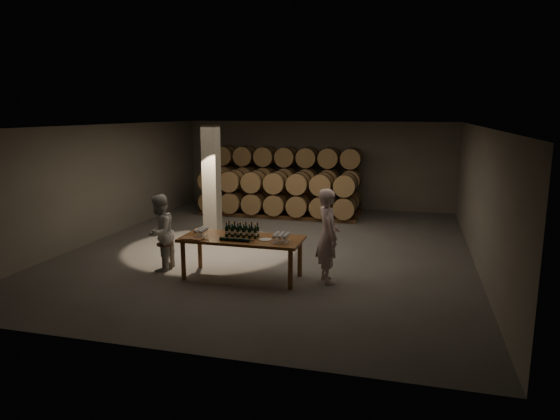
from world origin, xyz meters
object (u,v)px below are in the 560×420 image
(stool, at_px, (165,248))
(person_man, at_px, (328,236))
(person_woman, at_px, (160,233))
(tasting_table, at_px, (242,242))
(bottle_cluster, at_px, (242,232))
(plate, at_px, (265,240))
(notebook_near, at_px, (197,239))

(stool, xyz_separation_m, person_man, (3.70, 0.14, 0.50))
(person_man, relative_size, person_woman, 1.15)
(tasting_table, distance_m, bottle_cluster, 0.23)
(person_woman, bearing_deg, plate, 83.27)
(tasting_table, height_order, plate, plate)
(bottle_cluster, bearing_deg, plate, -14.35)
(plate, bearing_deg, person_woman, 177.15)
(tasting_table, bearing_deg, person_man, 7.40)
(tasting_table, xyz_separation_m, stool, (-1.88, 0.10, -0.29))
(bottle_cluster, bearing_deg, person_man, 5.02)
(person_man, xyz_separation_m, person_woman, (-3.80, -0.18, -0.13))
(plate, relative_size, stool, 0.43)
(notebook_near, height_order, stool, notebook_near)
(stool, bearing_deg, tasting_table, -2.89)
(bottle_cluster, xyz_separation_m, plate, (0.56, -0.14, -0.10))
(stool, relative_size, person_man, 0.31)
(notebook_near, height_order, person_woman, person_woman)
(tasting_table, bearing_deg, notebook_near, -153.49)
(stool, xyz_separation_m, person_woman, (-0.10, -0.04, 0.36))
(bottle_cluster, bearing_deg, person_woman, -179.48)
(tasting_table, xyz_separation_m, person_man, (1.82, 0.24, 0.20))
(bottle_cluster, distance_m, person_man, 1.85)
(tasting_table, relative_size, stool, 4.22)
(plate, distance_m, stool, 2.46)
(person_woman, bearing_deg, notebook_near, 62.78)
(plate, xyz_separation_m, notebook_near, (-1.40, -0.36, 0.01))
(tasting_table, distance_m, plate, 0.56)
(plate, relative_size, notebook_near, 1.01)
(notebook_near, xyz_separation_m, person_woman, (-1.12, 0.48, -0.05))
(plate, xyz_separation_m, person_woman, (-2.52, 0.13, -0.04))
(tasting_table, xyz_separation_m, notebook_near, (-0.86, -0.43, 0.12))
(tasting_table, relative_size, plate, 9.77)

